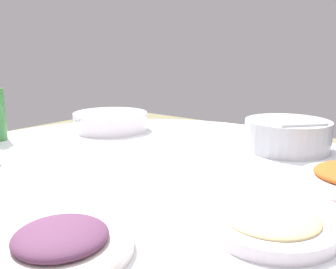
{
  "coord_description": "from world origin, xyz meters",
  "views": [
    {
      "loc": [
        -0.75,
        -0.69,
        1.07
      ],
      "look_at": [
        0.17,
        0.03,
        0.8
      ],
      "focal_mm": 40.19,
      "sensor_mm": 36.0,
      "label": 1
    }
  ],
  "objects_px": {
    "soup_bowl": "(111,122)",
    "dish_noodles": "(272,222)",
    "tea_cup_far": "(268,125)",
    "round_dining_table": "(142,204)",
    "rice_bowl": "(287,134)",
    "dish_eggplant": "(61,242)"
  },
  "relations": [
    {
      "from": "round_dining_table",
      "to": "tea_cup_far",
      "type": "relative_size",
      "value": 22.05
    },
    {
      "from": "dish_noodles",
      "to": "tea_cup_far",
      "type": "bearing_deg",
      "value": 24.26
    },
    {
      "from": "rice_bowl",
      "to": "soup_bowl",
      "type": "xyz_separation_m",
      "value": [
        -0.15,
        0.67,
        -0.02
      ]
    },
    {
      "from": "soup_bowl",
      "to": "tea_cup_far",
      "type": "bearing_deg",
      "value": -56.68
    },
    {
      "from": "soup_bowl",
      "to": "round_dining_table",
      "type": "bearing_deg",
      "value": -123.15
    },
    {
      "from": "dish_noodles",
      "to": "round_dining_table",
      "type": "bearing_deg",
      "value": 71.28
    },
    {
      "from": "soup_bowl",
      "to": "dish_eggplant",
      "type": "distance_m",
      "value": 0.93
    },
    {
      "from": "rice_bowl",
      "to": "dish_eggplant",
      "type": "bearing_deg",
      "value": 176.82
    },
    {
      "from": "rice_bowl",
      "to": "dish_noodles",
      "type": "distance_m",
      "value": 0.59
    },
    {
      "from": "dish_noodles",
      "to": "soup_bowl",
      "type": "bearing_deg",
      "value": 64.06
    },
    {
      "from": "round_dining_table",
      "to": "rice_bowl",
      "type": "xyz_separation_m",
      "value": [
        0.41,
        -0.26,
        0.17
      ]
    },
    {
      "from": "round_dining_table",
      "to": "rice_bowl",
      "type": "bearing_deg",
      "value": -32.94
    },
    {
      "from": "soup_bowl",
      "to": "dish_noodles",
      "type": "relative_size",
      "value": 1.4
    },
    {
      "from": "dish_eggplant",
      "to": "dish_noodles",
      "type": "relative_size",
      "value": 1.01
    },
    {
      "from": "rice_bowl",
      "to": "tea_cup_far",
      "type": "relative_size",
      "value": 4.27
    },
    {
      "from": "round_dining_table",
      "to": "tea_cup_far",
      "type": "bearing_deg",
      "value": -10.71
    },
    {
      "from": "rice_bowl",
      "to": "soup_bowl",
      "type": "distance_m",
      "value": 0.68
    },
    {
      "from": "tea_cup_far",
      "to": "dish_noodles",
      "type": "bearing_deg",
      "value": -155.74
    },
    {
      "from": "tea_cup_far",
      "to": "round_dining_table",
      "type": "bearing_deg",
      "value": 169.29
    },
    {
      "from": "dish_eggplant",
      "to": "tea_cup_far",
      "type": "relative_size",
      "value": 3.68
    },
    {
      "from": "dish_eggplant",
      "to": "round_dining_table",
      "type": "bearing_deg",
      "value": 26.88
    },
    {
      "from": "dish_noodles",
      "to": "dish_eggplant",
      "type": "bearing_deg",
      "value": 139.35
    }
  ]
}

